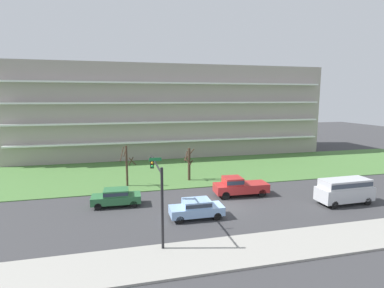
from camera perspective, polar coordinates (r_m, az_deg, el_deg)
The scene contains 11 objects.
ground at distance 28.04m, azimuth 5.78°, elevation -11.71°, with size 160.00×160.00×0.00m, color #38383A.
sidewalk_curb_near at distance 21.30m, azimuth 13.40°, elevation -18.65°, with size 80.00×4.00×0.15m, color #99968E.
grass_lawn_strip at distance 40.91m, azimuth -0.81°, elevation -5.01°, with size 80.00×16.00×0.08m, color #477238.
apartment_building at distance 53.77m, azimuth -4.27°, elevation 6.34°, with size 51.62×13.48×15.04m.
tree_far_left at distance 33.98m, azimuth -12.25°, elevation -3.82°, with size 1.82×1.81×4.60m.
tree_left at distance 35.61m, azimuth -0.58°, elevation -3.65°, with size 1.44×1.45×3.94m.
sedan_blue_near_left at distance 25.12m, azimuth 0.86°, elevation -12.03°, with size 4.41×1.83×1.57m.
van_silver_center_left at distance 31.54m, azimuth 27.01°, elevation -7.65°, with size 5.25×2.13×2.36m.
pickup_red_center_right at distance 30.85m, azimuth 8.87°, elevation -7.87°, with size 5.48×2.21×1.95m.
sedan_green_near_right at distance 28.64m, azimuth -14.19°, elevation -9.65°, with size 4.46×1.95×1.57m.
traffic_signal_mast at distance 21.33m, azimuth -6.56°, elevation -7.48°, with size 0.90×6.05×5.51m.
Camera 1 is at (-8.92, -24.71, 9.81)m, focal length 28.08 mm.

